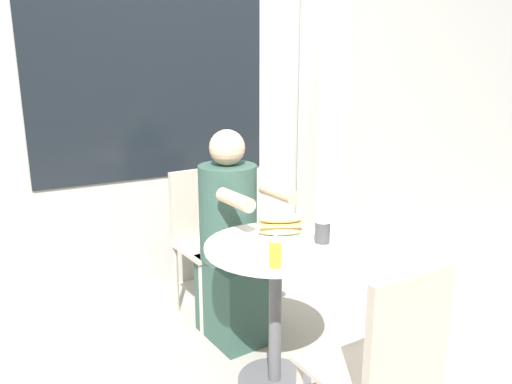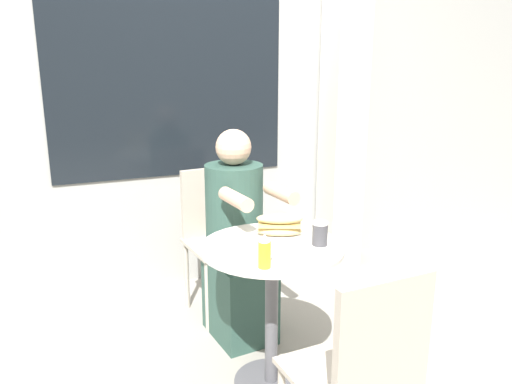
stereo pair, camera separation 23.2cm
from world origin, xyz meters
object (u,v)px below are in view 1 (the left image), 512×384
at_px(seated_diner, 232,250).
at_px(condiment_bottle, 275,251).
at_px(cafe_table, 275,284).
at_px(drink_cup, 323,231).
at_px(sandwich_on_plate, 281,227).
at_px(diner_chair, 205,229).
at_px(empty_chair_across, 386,361).

xyz_separation_m(seated_diner, condiment_bottle, (-0.15, -0.70, 0.26)).
relative_size(cafe_table, drink_cup, 6.52).
height_order(sandwich_on_plate, drink_cup, sandwich_on_plate).
bearing_deg(condiment_bottle, cafe_table, 58.18).
height_order(drink_cup, condiment_bottle, condiment_bottle).
height_order(diner_chair, seated_diner, seated_diner).
bearing_deg(empty_chair_across, cafe_table, 87.91).
bearing_deg(sandwich_on_plate, condiment_bottle, -124.97).
xyz_separation_m(diner_chair, sandwich_on_plate, (0.07, -0.75, 0.23)).
bearing_deg(seated_diner, condiment_bottle, 72.83).
distance_m(seated_diner, empty_chair_across, 1.20).
bearing_deg(diner_chair, condiment_bottle, 77.33).
height_order(diner_chair, sandwich_on_plate, diner_chair).
xyz_separation_m(diner_chair, empty_chair_across, (-0.00, -1.54, 0.00)).
bearing_deg(cafe_table, sandwich_on_plate, 47.96).
xyz_separation_m(sandwich_on_plate, drink_cup, (0.12, -0.16, 0.01)).
height_order(cafe_table, condiment_bottle, condiment_bottle).
bearing_deg(sandwich_on_plate, diner_chair, 94.96).
bearing_deg(drink_cup, empty_chair_across, -106.85).
height_order(cafe_table, diner_chair, diner_chair).
distance_m(diner_chair, seated_diner, 0.34).
distance_m(sandwich_on_plate, drink_cup, 0.20).
height_order(empty_chair_across, drink_cup, empty_chair_across).
distance_m(cafe_table, sandwich_on_plate, 0.26).
xyz_separation_m(empty_chair_across, condiment_bottle, (-0.14, 0.50, 0.25)).
xyz_separation_m(sandwich_on_plate, condiment_bottle, (-0.20, -0.29, 0.02)).
bearing_deg(cafe_table, diner_chair, 89.40).
distance_m(diner_chair, empty_chair_across, 1.54).
height_order(diner_chair, empty_chair_across, same).
distance_m(seated_diner, drink_cup, 0.65).
relative_size(sandwich_on_plate, drink_cup, 2.23).
bearing_deg(empty_chair_across, diner_chair, 87.35).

